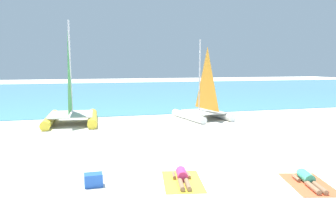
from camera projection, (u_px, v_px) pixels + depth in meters
The scene contains 9 objects.
ground_plane at pixel (148, 122), 19.55m from camera, with size 120.00×120.00×0.00m, color silver.
ocean_water at pixel (110, 92), 41.13m from camera, with size 120.00×40.00×0.05m, color #4C9EB7.
sailboat_white at pixel (203, 107), 20.68m from camera, with size 2.97×4.09×4.89m.
sailboat_yellow at pixel (71, 108), 19.00m from camera, with size 3.12×4.64×5.84m.
towel_left at pixel (183, 181), 9.66m from camera, with size 1.10×1.90×0.01m, color yellow.
sunbather_left at pixel (182, 176), 9.71m from camera, with size 0.70×1.56×0.30m.
towel_right at pixel (309, 184), 9.42m from camera, with size 1.10×1.90×0.01m, color #EA5933.
sunbather_right at pixel (308, 179), 9.47m from camera, with size 0.77×1.55×0.30m.
cooler_box at pixel (93, 180), 9.27m from camera, with size 0.50×0.36×0.36m, color blue.
Camera 1 is at (-4.03, -8.88, 3.37)m, focal length 35.70 mm.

